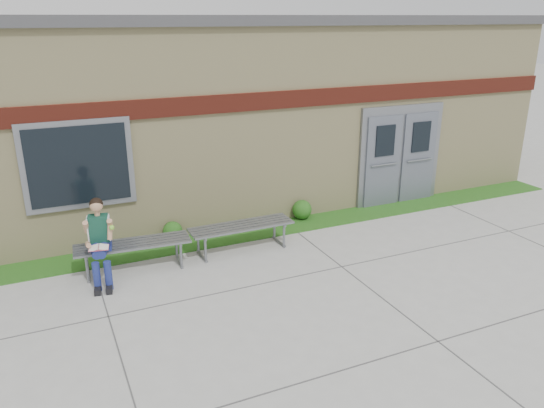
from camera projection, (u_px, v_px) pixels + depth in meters
name	position (u px, v px, depth m)	size (l,w,h in m)	color
ground	(305.00, 291.00, 8.53)	(80.00, 80.00, 0.00)	#9E9E99
grass_strip	(245.00, 233.00, 10.76)	(16.00, 0.80, 0.02)	#1C5316
school_building	(193.00, 106.00, 12.97)	(16.20, 6.22, 4.20)	beige
bench_left	(133.00, 249.00, 9.13)	(1.98, 0.68, 0.51)	slate
bench_right	(241.00, 231.00, 9.91)	(1.96, 0.56, 0.51)	slate
girl	(100.00, 239.00, 8.62)	(0.50, 0.86, 1.41)	navy
shrub_mid	(173.00, 231.00, 10.36)	(0.38, 0.38, 0.38)	#1C5316
shrub_east	(302.00, 210.00, 11.46)	(0.42, 0.42, 0.42)	#1C5316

